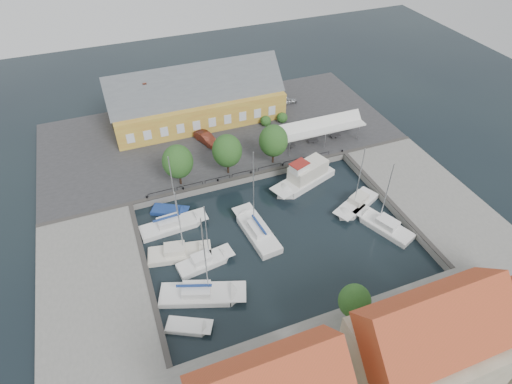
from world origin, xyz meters
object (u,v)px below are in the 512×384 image
at_px(warehouse, 193,101).
at_px(center_sailboat, 257,232).
at_px(tent_canopy, 320,127).
at_px(east_boat_b, 356,205).
at_px(trawler, 305,178).
at_px(east_boat_c, 384,227).
at_px(car_silver, 287,101).
at_px(launch_sw, 188,327).
at_px(west_boat_c, 204,263).
at_px(launch_nw, 170,211).
at_px(west_boat_b, 178,254).
at_px(car_red, 206,138).
at_px(west_boat_d, 201,295).
at_px(west_boat_a, 172,226).

distance_m(warehouse, center_sailboat, 28.67).
distance_m(tent_canopy, east_boat_b, 15.03).
relative_size(warehouse, trawler, 2.67).
relative_size(center_sailboat, east_boat_c, 1.21).
bearing_deg(car_silver, trawler, 164.68).
relative_size(warehouse, launch_sw, 5.67).
bearing_deg(launch_sw, center_sailboat, 40.95).
xyz_separation_m(tent_canopy, east_boat_c, (-0.63, -19.43, -3.42)).
relative_size(warehouse, east_boat_c, 2.74).
distance_m(tent_canopy, west_boat_c, 29.33).
bearing_deg(east_boat_c, car_silver, 88.28).
bearing_deg(car_silver, center_sailboat, 151.16).
height_order(warehouse, launch_nw, warehouse).
bearing_deg(car_silver, east_boat_b, 177.85).
bearing_deg(west_boat_b, car_red, 65.18).
relative_size(car_silver, west_boat_c, 0.37).
relative_size(west_boat_d, launch_nw, 2.40).
distance_m(center_sailboat, trawler, 12.27).
bearing_deg(launch_nw, west_boat_b, -94.86).
relative_size(tent_canopy, center_sailboat, 1.11).
height_order(warehouse, car_silver, warehouse).
relative_size(east_boat_b, west_boat_b, 1.00).
bearing_deg(launch_sw, warehouse, 73.99).
bearing_deg(car_red, west_boat_c, -127.95).
height_order(car_silver, launch_sw, car_silver).
relative_size(car_silver, center_sailboat, 0.28).
xyz_separation_m(west_boat_a, launch_nw, (0.27, 3.02, -0.18)).
height_order(west_boat_c, west_boat_d, west_boat_d).
distance_m(tent_canopy, west_boat_a, 27.81).
xyz_separation_m(east_boat_b, launch_sw, (-25.85, -9.87, -0.17)).
bearing_deg(car_silver, launch_sw, 145.41).
relative_size(center_sailboat, trawler, 1.18).
relative_size(west_boat_a, west_boat_b, 1.11).
xyz_separation_m(tent_canopy, east_boat_b, (-1.73, -14.53, -3.42)).
height_order(trawler, west_boat_a, west_boat_a).
xyz_separation_m(trawler, west_boat_a, (-19.78, -2.00, -0.75)).
distance_m(west_boat_b, launch_nw, 7.97).
bearing_deg(west_boat_c, west_boat_d, -110.98).
height_order(trawler, west_boat_c, west_boat_c).
height_order(east_boat_c, west_boat_d, west_boat_d).
bearing_deg(car_red, east_boat_b, -75.15).
distance_m(trawler, west_boat_a, 19.90).
relative_size(warehouse, car_silver, 8.17).
height_order(trawler, west_boat_b, west_boat_b).
bearing_deg(tent_canopy, center_sailboat, -138.10).
height_order(car_silver, launch_nw, car_silver).
relative_size(car_red, launch_sw, 0.95).
bearing_deg(warehouse, west_boat_d, -104.08).
bearing_deg(car_silver, east_boat_c, -179.58).
height_order(tent_canopy, west_boat_b, west_boat_b).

